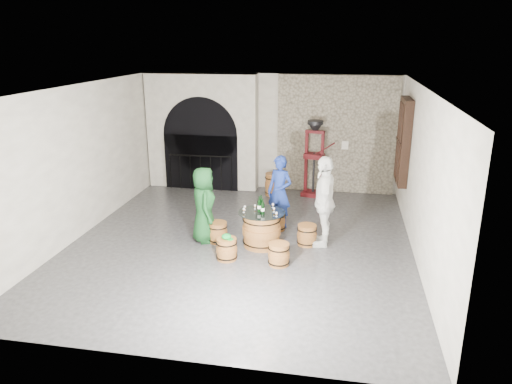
% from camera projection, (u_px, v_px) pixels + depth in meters
% --- Properties ---
extents(ground, '(8.00, 8.00, 0.00)m').
position_uv_depth(ground, '(241.00, 242.00, 10.22)').
color(ground, '#2E2E31').
rests_on(ground, ground).
extents(wall_back, '(8.00, 0.00, 8.00)m').
position_uv_depth(wall_back, '(271.00, 132.00, 13.48)').
color(wall_back, beige).
rests_on(wall_back, ground).
extents(wall_front, '(8.00, 0.00, 8.00)m').
position_uv_depth(wall_front, '(173.00, 251.00, 5.98)').
color(wall_front, beige).
rests_on(wall_front, ground).
extents(wall_left, '(0.00, 8.00, 8.00)m').
position_uv_depth(wall_left, '(81.00, 161.00, 10.33)').
color(wall_left, beige).
rests_on(wall_left, ground).
extents(wall_right, '(0.00, 8.00, 8.00)m').
position_uv_depth(wall_right, '(422.00, 177.00, 9.13)').
color(wall_right, beige).
rests_on(wall_right, ground).
extents(ceiling, '(8.00, 8.00, 0.00)m').
position_uv_depth(ceiling, '(240.00, 88.00, 9.24)').
color(ceiling, beige).
rests_on(ceiling, wall_back).
extents(stone_facing_panel, '(3.20, 0.12, 3.18)m').
position_uv_depth(stone_facing_panel, '(336.00, 135.00, 13.11)').
color(stone_facing_panel, gray).
rests_on(stone_facing_panel, ground).
extents(arched_opening, '(3.10, 0.60, 3.19)m').
position_uv_depth(arched_opening, '(203.00, 132.00, 13.57)').
color(arched_opening, beige).
rests_on(arched_opening, ground).
extents(shuttered_window, '(0.23, 1.10, 2.00)m').
position_uv_depth(shuttered_window, '(403.00, 141.00, 11.34)').
color(shuttered_window, black).
rests_on(shuttered_window, wall_right).
extents(barrel_table, '(0.96, 0.96, 0.74)m').
position_uv_depth(barrel_table, '(262.00, 229.00, 9.93)').
color(barrel_table, '#8F5F29').
rests_on(barrel_table, ground).
extents(barrel_stool_left, '(0.42, 0.42, 0.43)m').
position_uv_depth(barrel_stool_left, '(218.00, 232.00, 10.18)').
color(barrel_stool_left, '#8F5F29').
rests_on(barrel_stool_left, ground).
extents(barrel_stool_far, '(0.42, 0.42, 0.43)m').
position_uv_depth(barrel_stool_far, '(276.00, 221.00, 10.82)').
color(barrel_stool_far, '#8F5F29').
rests_on(barrel_stool_far, ground).
extents(barrel_stool_right, '(0.42, 0.42, 0.43)m').
position_uv_depth(barrel_stool_right, '(307.00, 235.00, 10.03)').
color(barrel_stool_right, '#8F5F29').
rests_on(barrel_stool_right, ground).
extents(barrel_stool_near_right, '(0.42, 0.42, 0.43)m').
position_uv_depth(barrel_stool_near_right, '(279.00, 254.00, 9.14)').
color(barrel_stool_near_right, '#8F5F29').
rests_on(barrel_stool_near_right, ground).
extents(barrel_stool_near_left, '(0.42, 0.42, 0.43)m').
position_uv_depth(barrel_stool_near_left, '(227.00, 249.00, 9.36)').
color(barrel_stool_near_left, '#8F5F29').
rests_on(barrel_stool_near_left, ground).
extents(green_cap, '(0.24, 0.19, 0.10)m').
position_uv_depth(green_cap, '(227.00, 237.00, 9.28)').
color(green_cap, '#0B7F26').
rests_on(green_cap, barrel_stool_near_left).
extents(person_green, '(0.76, 0.92, 1.60)m').
position_uv_depth(person_green, '(204.00, 205.00, 10.06)').
color(person_green, '#12421B').
rests_on(person_green, ground).
extents(person_blue, '(0.71, 0.61, 1.65)m').
position_uv_depth(person_blue, '(280.00, 192.00, 10.82)').
color(person_blue, navy).
rests_on(person_blue, ground).
extents(person_white, '(0.46, 1.11, 1.89)m').
position_uv_depth(person_white, '(324.00, 201.00, 9.82)').
color(person_white, white).
rests_on(person_white, ground).
extents(wine_bottle_left, '(0.08, 0.08, 0.32)m').
position_uv_depth(wine_bottle_left, '(259.00, 206.00, 9.80)').
color(wine_bottle_left, black).
rests_on(wine_bottle_left, barrel_table).
extents(wine_bottle_center, '(0.08, 0.08, 0.32)m').
position_uv_depth(wine_bottle_center, '(263.00, 208.00, 9.67)').
color(wine_bottle_center, black).
rests_on(wine_bottle_center, barrel_table).
extents(wine_bottle_right, '(0.08, 0.08, 0.32)m').
position_uv_depth(wine_bottle_right, '(261.00, 204.00, 9.88)').
color(wine_bottle_right, black).
rests_on(wine_bottle_right, barrel_table).
extents(tasting_glass_a, '(0.05, 0.05, 0.10)m').
position_uv_depth(tasting_glass_a, '(244.00, 210.00, 9.77)').
color(tasting_glass_a, '#A95F20').
rests_on(tasting_glass_a, barrel_table).
extents(tasting_glass_b, '(0.05, 0.05, 0.10)m').
position_uv_depth(tasting_glass_b, '(274.00, 210.00, 9.80)').
color(tasting_glass_b, '#A95F20').
rests_on(tasting_glass_b, barrel_table).
extents(tasting_glass_c, '(0.05, 0.05, 0.10)m').
position_uv_depth(tasting_glass_c, '(255.00, 207.00, 9.97)').
color(tasting_glass_c, '#A95F20').
rests_on(tasting_glass_c, barrel_table).
extents(tasting_glass_d, '(0.05, 0.05, 0.10)m').
position_uv_depth(tasting_glass_d, '(273.00, 206.00, 10.05)').
color(tasting_glass_d, '#A95F20').
rests_on(tasting_glass_d, barrel_table).
extents(tasting_glass_e, '(0.05, 0.05, 0.10)m').
position_uv_depth(tasting_glass_e, '(276.00, 214.00, 9.55)').
color(tasting_glass_e, '#A95F20').
rests_on(tasting_glass_e, barrel_table).
extents(tasting_glass_f, '(0.05, 0.05, 0.10)m').
position_uv_depth(tasting_glass_f, '(245.00, 208.00, 9.91)').
color(tasting_glass_f, '#A95F20').
rests_on(tasting_glass_f, barrel_table).
extents(side_barrel, '(0.46, 0.46, 0.61)m').
position_uv_depth(side_barrel, '(273.00, 184.00, 13.18)').
color(side_barrel, '#8F5F29').
rests_on(side_barrel, ground).
extents(corking_press, '(0.86, 0.56, 2.06)m').
position_uv_depth(corking_press, '(314.00, 153.00, 12.87)').
color(corking_press, '#460B0F').
rests_on(corking_press, ground).
extents(control_box, '(0.18, 0.10, 0.22)m').
position_uv_depth(control_box, '(345.00, 145.00, 13.07)').
color(control_box, silver).
rests_on(control_box, wall_back).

